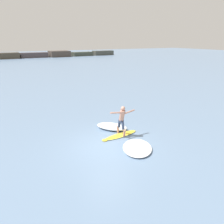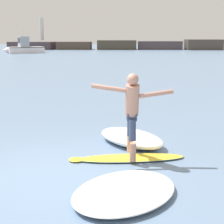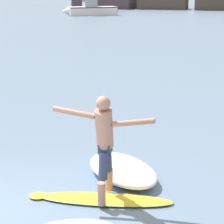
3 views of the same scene
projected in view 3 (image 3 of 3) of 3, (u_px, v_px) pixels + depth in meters
ground_plane at (10, 214)px, 8.42m from camera, size 200.00×200.00×0.00m
surfboard at (103, 199)px, 8.90m from camera, size 2.50×0.89×0.20m
surfer at (104, 139)px, 8.57m from camera, size 1.66×0.84×1.78m
fishing_boat_near_jetty at (90, 8)px, 56.03m from camera, size 5.75×4.29×3.27m
wave_foam_at_nose at (122, 170)px, 9.91m from camera, size 2.05×2.18×0.32m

